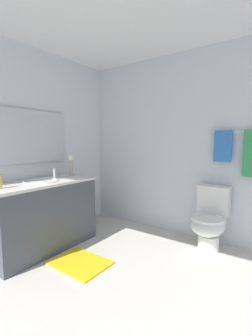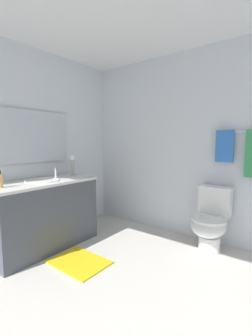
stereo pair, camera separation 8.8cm
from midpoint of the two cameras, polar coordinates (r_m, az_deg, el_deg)
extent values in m
cube|color=beige|center=(2.41, -2.42, -25.79)|extent=(2.91, 2.70, 0.02)
cube|color=silver|center=(3.22, 12.47, 5.38)|extent=(2.91, 0.04, 2.45)
cube|color=silver|center=(3.15, -23.98, 4.96)|extent=(0.04, 2.70, 2.45)
cube|color=#474C56|center=(2.98, -20.88, -11.22)|extent=(0.55, 1.24, 0.79)
cube|color=silver|center=(2.89, -21.21, -3.45)|extent=(0.58, 1.27, 0.03)
ellipsoid|color=white|center=(2.89, -21.18, -4.12)|extent=(0.38, 0.30, 0.11)
torus|color=white|center=(2.88, -21.23, -3.07)|extent=(0.40, 0.40, 0.02)
cylinder|color=silver|center=(2.98, -18.23, -1.37)|extent=(0.02, 0.02, 0.14)
cube|color=silver|center=(3.08, -24.52, 7.16)|extent=(0.02, 1.16, 0.66)
cylinder|color=#B7B2A5|center=(3.25, -14.24, -1.76)|extent=(0.09, 0.09, 0.01)
cylinder|color=#B7B2A5|center=(3.23, -14.29, -0.08)|extent=(0.04, 0.04, 0.20)
cylinder|color=#B7B2A5|center=(3.22, -14.35, 1.83)|extent=(0.08, 0.08, 0.01)
cylinder|color=white|center=(3.22, -14.37, 2.50)|extent=(0.06, 0.06, 0.06)
cylinder|color=white|center=(3.01, 18.98, -17.17)|extent=(0.24, 0.24, 0.18)
ellipsoid|color=white|center=(2.88, 18.87, -13.33)|extent=(0.38, 0.46, 0.24)
cylinder|color=white|center=(2.85, 18.93, -11.82)|extent=(0.39, 0.39, 0.03)
cube|color=white|center=(3.01, 20.25, -7.72)|extent=(0.36, 0.17, 0.32)
cube|color=white|center=(2.98, 20.38, -4.45)|extent=(0.38, 0.19, 0.03)
cylinder|color=silver|center=(2.95, 25.67, 8.17)|extent=(0.67, 0.02, 0.02)
cube|color=blue|center=(2.96, 22.22, 5.07)|extent=(0.20, 0.03, 0.38)
cube|color=yellow|center=(2.67, -12.44, -22.10)|extent=(0.60, 0.44, 0.02)
camera|label=1|loc=(0.04, -90.96, -0.11)|focal=24.44mm
camera|label=2|loc=(0.04, 89.04, 0.11)|focal=24.44mm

